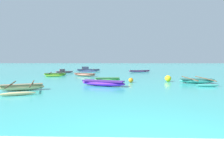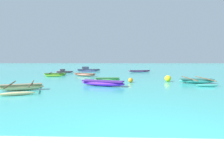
{
  "view_description": "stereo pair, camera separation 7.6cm",
  "coord_description": "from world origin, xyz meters",
  "px_view_note": "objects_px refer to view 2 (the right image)",
  "views": [
    {
      "loc": [
        -0.94,
        -2.81,
        1.85
      ],
      "look_at": [
        -1.5,
        17.31,
        0.25
      ],
      "focal_mm": 28.0,
      "sensor_mm": 36.0,
      "label": 1
    },
    {
      "loc": [
        -0.86,
        -2.81,
        1.85
      ],
      "look_at": [
        -1.5,
        17.31,
        0.25
      ],
      "focal_mm": 28.0,
      "sensor_mm": 36.0,
      "label": 2
    }
  ],
  "objects_px": {
    "moored_boat_0": "(197,81)",
    "mooring_buoy_0": "(131,80)",
    "moored_boat_5": "(85,74)",
    "moored_boat_7": "(88,70)",
    "moored_boat_6": "(64,72)",
    "moored_boat_2": "(55,74)",
    "moored_boat_4": "(103,83)",
    "moored_boat_3": "(107,79)",
    "moored_boat_8": "(22,87)",
    "moored_boat_1": "(140,71)",
    "mooring_buoy_1": "(168,78)"
  },
  "relations": [
    {
      "from": "moored_boat_1",
      "to": "moored_boat_7",
      "type": "bearing_deg",
      "value": 152.98
    },
    {
      "from": "moored_boat_2",
      "to": "moored_boat_7",
      "type": "relative_size",
      "value": 0.72
    },
    {
      "from": "moored_boat_3",
      "to": "mooring_buoy_1",
      "type": "distance_m",
      "value": 5.39
    },
    {
      "from": "moored_boat_1",
      "to": "mooring_buoy_1",
      "type": "bearing_deg",
      "value": -101.17
    },
    {
      "from": "moored_boat_1",
      "to": "mooring_buoy_0",
      "type": "distance_m",
      "value": 13.76
    },
    {
      "from": "moored_boat_1",
      "to": "moored_boat_5",
      "type": "distance_m",
      "value": 10.65
    },
    {
      "from": "moored_boat_3",
      "to": "moored_boat_8",
      "type": "xyz_separation_m",
      "value": [
        -5.05,
        -5.01,
        0.02
      ]
    },
    {
      "from": "moored_boat_4",
      "to": "mooring_buoy_1",
      "type": "height_order",
      "value": "mooring_buoy_1"
    },
    {
      "from": "moored_boat_0",
      "to": "moored_boat_4",
      "type": "height_order",
      "value": "moored_boat_0"
    },
    {
      "from": "moored_boat_3",
      "to": "moored_boat_5",
      "type": "height_order",
      "value": "moored_boat_5"
    },
    {
      "from": "moored_boat_5",
      "to": "mooring_buoy_1",
      "type": "relative_size",
      "value": 5.41
    },
    {
      "from": "moored_boat_3",
      "to": "mooring_buoy_1",
      "type": "bearing_deg",
      "value": -8.89
    },
    {
      "from": "moored_boat_3",
      "to": "moored_boat_4",
      "type": "relative_size",
      "value": 0.69
    },
    {
      "from": "moored_boat_2",
      "to": "moored_boat_0",
      "type": "bearing_deg",
      "value": -38.26
    },
    {
      "from": "moored_boat_6",
      "to": "moored_boat_2",
      "type": "bearing_deg",
      "value": -111.77
    },
    {
      "from": "moored_boat_1",
      "to": "mooring_buoy_0",
      "type": "height_order",
      "value": "mooring_buoy_0"
    },
    {
      "from": "moored_boat_7",
      "to": "moored_boat_8",
      "type": "bearing_deg",
      "value": -100.88
    },
    {
      "from": "moored_boat_0",
      "to": "moored_boat_8",
      "type": "xyz_separation_m",
      "value": [
        -12.46,
        -3.88,
        0.0
      ]
    },
    {
      "from": "moored_boat_1",
      "to": "moored_boat_6",
      "type": "relative_size",
      "value": 1.38
    },
    {
      "from": "moored_boat_2",
      "to": "mooring_buoy_1",
      "type": "bearing_deg",
      "value": -37.82
    },
    {
      "from": "moored_boat_2",
      "to": "moored_boat_3",
      "type": "relative_size",
      "value": 1.47
    },
    {
      "from": "moored_boat_1",
      "to": "moored_boat_0",
      "type": "bearing_deg",
      "value": -93.3
    },
    {
      "from": "moored_boat_7",
      "to": "moored_boat_5",
      "type": "bearing_deg",
      "value": -91.28
    },
    {
      "from": "moored_boat_0",
      "to": "moored_boat_7",
      "type": "relative_size",
      "value": 0.88
    },
    {
      "from": "moored_boat_0",
      "to": "moored_boat_6",
      "type": "bearing_deg",
      "value": 145.65
    },
    {
      "from": "moored_boat_8",
      "to": "mooring_buoy_1",
      "type": "bearing_deg",
      "value": 3.41
    },
    {
      "from": "moored_boat_6",
      "to": "moored_boat_8",
      "type": "xyz_separation_m",
      "value": [
        2.07,
        -15.4,
        -0.0
      ]
    },
    {
      "from": "moored_boat_6",
      "to": "mooring_buoy_1",
      "type": "relative_size",
      "value": 4.89
    },
    {
      "from": "moored_boat_2",
      "to": "mooring_buoy_0",
      "type": "distance_m",
      "value": 10.96
    },
    {
      "from": "moored_boat_5",
      "to": "moored_boat_3",
      "type": "bearing_deg",
      "value": -36.25
    },
    {
      "from": "moored_boat_1",
      "to": "moored_boat_3",
      "type": "bearing_deg",
      "value": -124.6
    },
    {
      "from": "moored_boat_4",
      "to": "moored_boat_5",
      "type": "xyz_separation_m",
      "value": [
        -2.88,
        8.15,
        -0.03
      ]
    },
    {
      "from": "moored_boat_1",
      "to": "moored_boat_4",
      "type": "relative_size",
      "value": 1.08
    },
    {
      "from": "moored_boat_5",
      "to": "moored_boat_7",
      "type": "xyz_separation_m",
      "value": [
        -1.17,
        9.36,
        0.07
      ]
    },
    {
      "from": "moored_boat_4",
      "to": "mooring_buoy_1",
      "type": "distance_m",
      "value": 6.25
    },
    {
      "from": "moored_boat_6",
      "to": "moored_boat_3",
      "type": "bearing_deg",
      "value": -81.47
    },
    {
      "from": "moored_boat_0",
      "to": "moored_boat_5",
      "type": "xyz_separation_m",
      "value": [
        -10.44,
        6.35,
        -0.01
      ]
    },
    {
      "from": "moored_boat_1",
      "to": "moored_boat_5",
      "type": "relative_size",
      "value": 1.24
    },
    {
      "from": "moored_boat_7",
      "to": "mooring_buoy_0",
      "type": "xyz_separation_m",
      "value": [
        6.24,
        -15.37,
        -0.07
      ]
    },
    {
      "from": "moored_boat_4",
      "to": "moored_boat_5",
      "type": "height_order",
      "value": "moored_boat_4"
    },
    {
      "from": "moored_boat_5",
      "to": "mooring_buoy_1",
      "type": "bearing_deg",
      "value": -8.4
    },
    {
      "from": "moored_boat_2",
      "to": "moored_boat_8",
      "type": "bearing_deg",
      "value": -93.32
    },
    {
      "from": "moored_boat_3",
      "to": "moored_boat_8",
      "type": "relative_size",
      "value": 0.6
    },
    {
      "from": "moored_boat_0",
      "to": "mooring_buoy_0",
      "type": "distance_m",
      "value": 5.38
    },
    {
      "from": "moored_boat_5",
      "to": "moored_boat_7",
      "type": "relative_size",
      "value": 0.61
    },
    {
      "from": "moored_boat_2",
      "to": "moored_boat_8",
      "type": "xyz_separation_m",
      "value": [
        1.73,
        -10.73,
        0.04
      ]
    },
    {
      "from": "moored_boat_3",
      "to": "mooring_buoy_0",
      "type": "distance_m",
      "value": 2.19
    },
    {
      "from": "moored_boat_1",
      "to": "moored_boat_5",
      "type": "xyz_separation_m",
      "value": [
        -7.53,
        -7.53,
        0.02
      ]
    },
    {
      "from": "mooring_buoy_1",
      "to": "moored_boat_3",
      "type": "bearing_deg",
      "value": 179.53
    },
    {
      "from": "moored_boat_1",
      "to": "moored_boat_8",
      "type": "height_order",
      "value": "moored_boat_8"
    }
  ]
}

